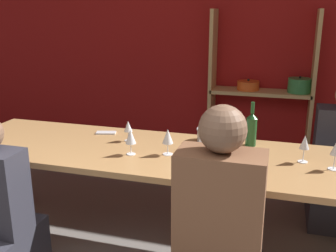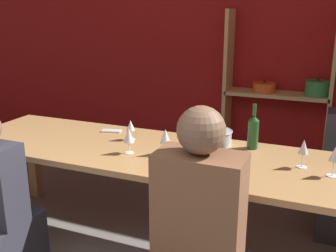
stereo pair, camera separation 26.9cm
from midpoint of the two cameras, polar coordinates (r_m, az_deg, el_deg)
wall_back_red at (r=4.33m, az=11.20°, el=11.91°), size 8.80×0.06×2.70m
shelf_unit at (r=4.18m, az=17.27°, el=0.96°), size 1.04×0.30×1.68m
dining_table at (r=2.68m, az=2.07°, el=-5.26°), size 3.02×0.86×0.75m
mixing_bowl at (r=2.82m, az=9.58°, el=-1.54°), size 0.24×0.24×0.10m
wine_bottle_green at (r=2.76m, az=15.01°, el=-0.78°), size 0.08×0.08×0.31m
wine_glass_red_a at (r=2.58m, az=-2.75°, el=-1.52°), size 0.07×0.07×0.17m
wine_glass_empty_a at (r=2.51m, az=7.56°, el=-2.27°), size 0.06×0.06×0.16m
wine_glass_red_b at (r=2.86m, az=-2.77°, el=-0.05°), size 0.06×0.06×0.15m
wine_glass_white_a at (r=2.52m, az=22.02°, el=-3.04°), size 0.06×0.06×0.17m
wine_glass_red_c at (r=2.55m, az=2.63°, el=-1.67°), size 0.07×0.07×0.17m
wine_glass_red_d at (r=2.46m, az=25.98°, el=-3.93°), size 0.07×0.07×0.18m
cell_phone at (r=3.09m, az=-5.77°, el=-0.74°), size 0.16×0.11×0.01m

